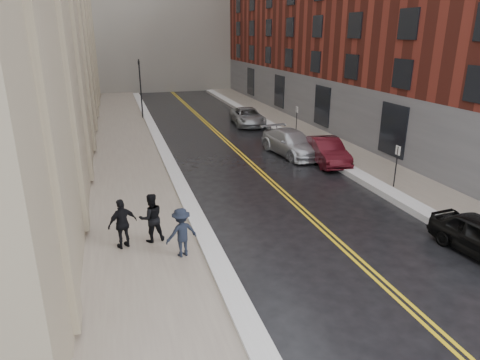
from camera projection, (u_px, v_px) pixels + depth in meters
ground at (323, 314)px, 11.83m from camera, size 160.00×160.00×0.00m
sidewalk_left at (129, 164)px, 25.09m from camera, size 4.00×64.00×0.15m
sidewalk_right at (335, 147)px, 28.72m from camera, size 3.00×64.00×0.15m
lane_stripe_a at (241, 156)px, 26.96m from camera, size 0.12×64.00×0.01m
lane_stripe_b at (244, 155)px, 27.03m from camera, size 0.12×64.00×0.01m
snow_ridge_left at (168, 160)px, 25.69m from camera, size 0.70×60.80×0.26m
snow_ridge_right at (310, 148)px, 28.20m from camera, size 0.85×60.80×0.30m
building_right at (396, 11)px, 34.42m from camera, size 14.00×50.00×18.00m
traffic_signal at (140, 84)px, 37.30m from camera, size 0.18×0.15×5.20m
parking_sign_near at (396, 163)px, 20.75m from camera, size 0.06×0.35×2.23m
parking_sign_far at (297, 118)px, 31.63m from camera, size 0.06×0.35×2.23m
car_maroon at (326, 151)px, 25.25m from camera, size 2.13×4.69×1.49m
car_silver_near at (291, 143)px, 27.00m from camera, size 2.84×5.53×1.53m
car_silver_far at (248, 117)px, 35.72m from camera, size 2.84×5.30×1.41m
pedestrian_a at (151, 218)px, 15.37m from camera, size 0.99×0.83×1.83m
pedestrian_b at (182, 232)px, 14.36m from camera, size 1.25×0.92×1.72m
pedestrian_c at (123, 224)px, 14.91m from camera, size 1.15×0.84×1.82m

